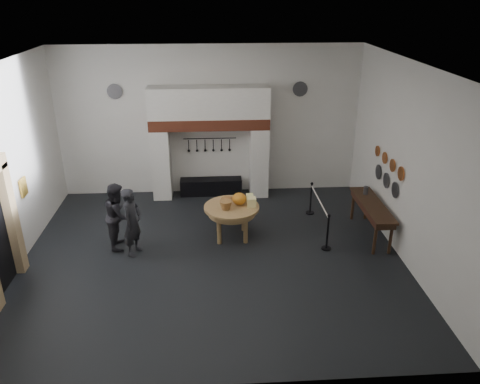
{
  "coord_description": "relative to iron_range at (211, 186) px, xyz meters",
  "views": [
    {
      "loc": [
        0.03,
        -9.72,
        5.97
      ],
      "look_at": [
        0.71,
        0.74,
        1.35
      ],
      "focal_mm": 35.0,
      "sensor_mm": 36.0,
      "label": 1
    }
  ],
  "objects": [
    {
      "name": "copper_pan_c",
      "position": [
        4.46,
        -2.42,
        1.7
      ],
      "size": [
        0.03,
        0.3,
        0.3
      ],
      "primitive_type": "cylinder",
      "rotation": [
        0.0,
        1.57,
        0.0
      ],
      "color": "#C6662D",
      "rests_on": "wall_right"
    },
    {
      "name": "pewter_jug",
      "position": [
        4.1,
        -2.32,
        0.76
      ],
      "size": [
        0.12,
        0.12,
        0.22
      ],
      "primitive_type": "cylinder",
      "color": "#54545A",
      "rests_on": "side_table"
    },
    {
      "name": "chimney_pier_right",
      "position": [
        1.48,
        -0.07,
        0.82
      ],
      "size": [
        0.55,
        0.7,
        2.15
      ],
      "primitive_type": "cube",
      "color": "silver",
      "rests_on": "floor"
    },
    {
      "name": "wall_back",
      "position": [
        0.0,
        0.28,
        2.0
      ],
      "size": [
        9.0,
        0.02,
        4.5
      ],
      "primitive_type": "cube",
      "color": "silver",
      "rests_on": "floor"
    },
    {
      "name": "wall_left",
      "position": [
        -4.5,
        -3.72,
        2.0
      ],
      "size": [
        0.02,
        8.0,
        4.5
      ],
      "primitive_type": "cube",
      "color": "silver",
      "rests_on": "floor"
    },
    {
      "name": "wall_plaque",
      "position": [
        -4.45,
        -2.92,
        1.35
      ],
      "size": [
        0.05,
        0.34,
        0.44
      ],
      "primitive_type": "cube",
      "color": "gold",
      "rests_on": "wall_left"
    },
    {
      "name": "utensil_rail",
      "position": [
        0.0,
        0.2,
        1.5
      ],
      "size": [
        1.6,
        0.02,
        0.02
      ],
      "primitive_type": "cylinder",
      "rotation": [
        0.0,
        1.57,
        0.0
      ],
      "color": "black",
      "rests_on": "wall_back"
    },
    {
      "name": "door_jamb_far",
      "position": [
        -4.38,
        -4.02,
        1.05
      ],
      "size": [
        0.22,
        0.3,
        2.6
      ],
      "primitive_type": "cube",
      "color": "tan",
      "rests_on": "floor"
    },
    {
      "name": "barrier_post_near",
      "position": [
        2.82,
        -3.56,
        0.2
      ],
      "size": [
        0.05,
        0.05,
        0.9
      ],
      "primitive_type": "cylinder",
      "color": "black",
      "rests_on": "floor"
    },
    {
      "name": "copper_pan_d",
      "position": [
        4.46,
        -1.87,
        1.7
      ],
      "size": [
        0.03,
        0.28,
        0.28
      ],
      "primitive_type": "cylinder",
      "rotation": [
        0.0,
        1.57,
        0.0
      ],
      "color": "#C6662D",
      "rests_on": "wall_right"
    },
    {
      "name": "wicker_basket",
      "position": [
        0.36,
        -2.93,
        0.73
      ],
      "size": [
        0.34,
        0.34,
        0.22
      ],
      "primitive_type": "cone",
      "rotation": [
        3.14,
        0.0,
        0.08
      ],
      "color": "#A5753C",
      "rests_on": "work_table"
    },
    {
      "name": "pewter_plate_right",
      "position": [
        4.46,
        -2.12,
        1.2
      ],
      "size": [
        0.03,
        0.4,
        0.4
      ],
      "primitive_type": "cylinder",
      "rotation": [
        0.0,
        1.57,
        0.0
      ],
      "color": "#4C4C51",
      "rests_on": "wall_right"
    },
    {
      "name": "side_table",
      "position": [
        4.1,
        -2.92,
        0.62
      ],
      "size": [
        0.55,
        2.2,
        0.06
      ],
      "primitive_type": "cube",
      "color": "#351B13",
      "rests_on": "floor"
    },
    {
      "name": "copper_pan_b",
      "position": [
        4.46,
        -2.97,
        1.7
      ],
      "size": [
        0.03,
        0.32,
        0.32
      ],
      "primitive_type": "cylinder",
      "rotation": [
        0.0,
        1.57,
        0.0
      ],
      "color": "#C6662D",
      "rests_on": "wall_right"
    },
    {
      "name": "pewter_plate_left",
      "position": [
        4.46,
        -3.32,
        1.2
      ],
      "size": [
        0.03,
        0.4,
        0.4
      ],
      "primitive_type": "cylinder",
      "rotation": [
        0.0,
        1.57,
        0.0
      ],
      "color": "#4C4C51",
      "rests_on": "wall_right"
    },
    {
      "name": "pumpkin",
      "position": [
        0.71,
        -2.68,
        0.78
      ],
      "size": [
        0.36,
        0.36,
        0.31
      ],
      "primitive_type": "ellipsoid",
      "color": "orange",
      "rests_on": "work_table"
    },
    {
      "name": "floor",
      "position": [
        0.0,
        -3.72,
        -0.25
      ],
      "size": [
        9.0,
        8.0,
        0.02
      ],
      "primitive_type": "cube",
      "color": "black",
      "rests_on": "ground"
    },
    {
      "name": "work_table",
      "position": [
        0.51,
        -2.78,
        0.59
      ],
      "size": [
        1.51,
        1.51,
        0.07
      ],
      "primitive_type": "cylinder",
      "rotation": [
        0.0,
        0.0,
        0.08
      ],
      "color": "tan",
      "rests_on": "floor"
    },
    {
      "name": "wall_right",
      "position": [
        4.5,
        -3.72,
        2.0
      ],
      "size": [
        0.02,
        8.0,
        4.5
      ],
      "primitive_type": "cube",
      "color": "silver",
      "rests_on": "floor"
    },
    {
      "name": "iron_range",
      "position": [
        0.0,
        0.0,
        0.0
      ],
      "size": [
        1.9,
        0.45,
        0.5
      ],
      "primitive_type": "cube",
      "color": "black",
      "rests_on": "floor"
    },
    {
      "name": "visitor_far",
      "position": [
        -2.28,
        -3.04,
        0.59
      ],
      "size": [
        0.68,
        0.85,
        1.67
      ],
      "primitive_type": "imported",
      "rotation": [
        0.0,
        0.0,
        1.63
      ],
      "color": "black",
      "rests_on": "floor"
    },
    {
      "name": "cheese_block_big",
      "position": [
        1.01,
        -2.83,
        0.74
      ],
      "size": [
        0.22,
        0.22,
        0.24
      ],
      "primitive_type": "cube",
      "color": "#FFEF98",
      "rests_on": "work_table"
    },
    {
      "name": "visitor_near",
      "position": [
        -1.88,
        -3.44,
        0.6
      ],
      "size": [
        0.59,
        0.72,
        1.7
      ],
      "primitive_type": "imported",
      "rotation": [
        0.0,
        0.0,
        1.22
      ],
      "color": "black",
      "rests_on": "floor"
    },
    {
      "name": "wall_front",
      "position": [
        0.0,
        -7.72,
        2.0
      ],
      "size": [
        9.0,
        0.02,
        4.5
      ],
      "primitive_type": "cube",
      "color": "silver",
      "rests_on": "floor"
    },
    {
      "name": "pewter_plate_back_left",
      "position": [
        -2.7,
        0.24,
        2.95
      ],
      "size": [
        0.44,
        0.03,
        0.44
      ],
      "primitive_type": "cylinder",
      "rotation": [
        1.57,
        0.0,
        0.0
      ],
      "color": "#4C4C51",
      "rests_on": "wall_back"
    },
    {
      "name": "barrier_post_far",
      "position": [
        2.82,
        -1.56,
        0.2
      ],
      "size": [
        0.05,
        0.05,
        0.9
      ],
      "primitive_type": "cylinder",
      "color": "black",
      "rests_on": "floor"
    },
    {
      "name": "barrier_rope",
      "position": [
        2.82,
        -2.56,
        0.6
      ],
      "size": [
        0.04,
        2.0,
        0.04
      ],
      "primitive_type": "cylinder",
      "rotation": [
        1.57,
        0.0,
        0.0
      ],
      "color": "white",
      "rests_on": "barrier_post_near"
    },
    {
      "name": "pewter_plate_back_right",
      "position": [
        2.7,
        0.24,
        2.95
      ],
      "size": [
        0.44,
        0.03,
        0.44
      ],
      "primitive_type": "cylinder",
      "rotation": [
        1.57,
        0.0,
        0.0
      ],
      "color": "#4C4C51",
      "rests_on": "wall_back"
    },
    {
      "name": "chimney_hood",
      "position": [
        0.0,
        -0.07,
        2.67
      ],
      "size": [
        3.5,
        0.7,
        0.9
      ],
      "primitive_type": "cube",
      "color": "silver",
      "rests_on": "hearth_brick_band"
    },
    {
      "name": "pewter_plate_mid",
      "position": [
        4.46,
        -2.72,
        1.2
      ],
      "size": [
        0.03,
        0.4,
        0.4
      ],
      "primitive_type": "cylinder",
      "rotation": [
        0.0,
        1.57,
        0.0
      ],
      "color": "#4C4C51",
      "rests_on": "wall_right"
    },
    {
      "name": "ceiling",
      "position": [
        0.0,
        -3.72,
        4.25
      ],
      "size": [
        9.0,
        8.0,
        0.02
      ],
      "primitive_type": "cube",
      "color": "silver",
      "rests_on": "wall_back"
    },
    {
      "name": "copper_pan_a",
      "position": [
        4.46,
        -3.52,
        1.7
      ],
      "size": [
        0.03,
        0.34,
        0.34
      ],
      "primitive_type": "cylinder",
      "rotation": [
        0.0,
        1.57,
        0.0
      ],
      "color": "#C6662D",
      "rests_on": "wall_right"
    },
    {
      "name": "cheese_block_small",
      "position": [
        0.99,
        -2.53,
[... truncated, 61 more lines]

